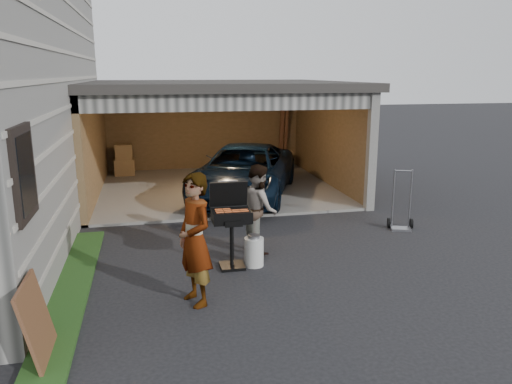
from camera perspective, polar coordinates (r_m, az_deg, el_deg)
The scene contains 10 objects.
ground at distance 7.61m, azimuth -3.28°, elevation -10.78°, with size 80.00×80.00×0.00m, color black.
groundcover_strip at distance 6.73m, azimuth -21.79°, elevation -14.91°, with size 0.50×8.00×0.06m, color #193814.
garage at distance 13.83m, azimuth -4.71°, elevation 8.23°, with size 6.80×6.30×2.90m.
minivan at distance 12.52m, azimuth -1.38°, elevation 2.08°, with size 2.15×4.66×1.29m, color black.
woman at distance 6.83m, azimuth -7.00°, elevation -5.44°, with size 0.67×0.44×1.84m, color #A2ACCB.
man at distance 8.82m, azimuth 0.31°, elevation -1.86°, with size 0.77×0.60×1.58m, color #3E2018.
bbq_grill at distance 8.08m, azimuth -2.86°, elevation -3.05°, with size 0.62×0.55×1.39m.
propane_tank at distance 8.30m, azimuth -0.24°, elevation -6.85°, with size 0.32×0.32×0.48m, color silver.
plywood_panel at distance 6.12m, azimuth -23.76°, elevation -13.47°, with size 0.04×0.85×0.95m, color #54341D.
hand_truck at distance 10.63m, azimuth 16.23°, elevation -2.83°, with size 0.55×0.49×1.23m.
Camera 1 is at (-1.05, -6.86, 3.12)m, focal length 35.00 mm.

